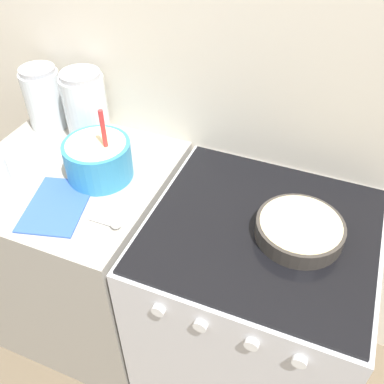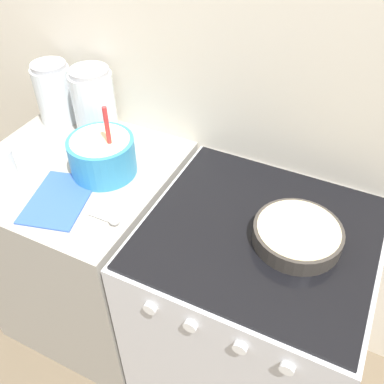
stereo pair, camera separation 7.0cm
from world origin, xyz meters
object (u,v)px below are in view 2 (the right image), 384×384
(storage_jar_middle, at_px, (95,106))
(tin_can, at_px, (3,165))
(stove, at_px, (248,312))
(baking_pan, at_px, (297,234))
(storage_jar_left, at_px, (56,97))
(mixing_bowl, at_px, (102,154))

(storage_jar_middle, distance_m, tin_can, 0.41)
(stove, xyz_separation_m, tin_can, (-0.90, -0.15, 0.51))
(baking_pan, distance_m, storage_jar_left, 1.12)
(stove, relative_size, storage_jar_middle, 3.36)
(mixing_bowl, distance_m, baking_pan, 0.72)
(storage_jar_middle, xyz_separation_m, tin_can, (-0.12, -0.39, -0.06))
(tin_can, bearing_deg, stove, 9.29)
(baking_pan, bearing_deg, mixing_bowl, 177.79)
(tin_can, bearing_deg, mixing_bowl, 31.42)
(storage_jar_middle, bearing_deg, storage_jar_left, -180.00)
(tin_can, bearing_deg, baking_pan, 8.59)
(mixing_bowl, height_order, storage_jar_middle, mixing_bowl)
(storage_jar_middle, bearing_deg, tin_can, -107.69)
(storage_jar_left, xyz_separation_m, tin_can, (0.07, -0.39, -0.05))
(mixing_bowl, distance_m, storage_jar_middle, 0.27)
(mixing_bowl, xyz_separation_m, baking_pan, (0.72, -0.03, -0.05))
(mixing_bowl, height_order, storage_jar_left, mixing_bowl)
(storage_jar_left, bearing_deg, baking_pan, -12.18)
(stove, height_order, mixing_bowl, mixing_bowl)
(mixing_bowl, bearing_deg, tin_can, -148.58)
(baking_pan, distance_m, storage_jar_middle, 0.93)
(stove, distance_m, tin_can, 1.05)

